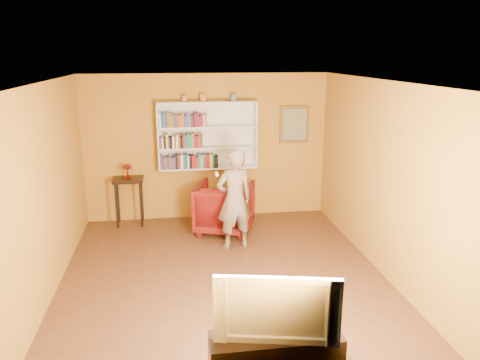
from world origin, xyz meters
The scene contains 16 objects.
room_shell centered at (0.00, 0.00, 1.02)m, with size 5.30×5.80×2.88m.
bookshelf centered at (0.00, 2.41, 1.59)m, with size 1.80×0.29×1.23m.
books_row_lower centered at (-0.34, 2.30, 1.14)m, with size 1.03×0.18×0.27m.
books_row_middle centered at (-0.48, 2.30, 1.51)m, with size 0.76×0.18×0.27m.
books_row_upper centered at (-0.46, 2.30, 1.89)m, with size 0.84×0.19×0.26m.
ornament_left centered at (-0.39, 2.35, 2.26)m, with size 0.07×0.07×0.10m, color #B56533.
ornament_centre centered at (-0.07, 2.35, 2.28)m, with size 0.09×0.09×0.13m, color #A65137.
ornament_right centered at (0.48, 2.35, 2.28)m, with size 0.09×0.09×0.13m, color #415A6D.
framed_painting centered at (1.65, 2.46, 1.75)m, with size 0.55×0.05×0.70m.
console_table centered at (-1.45, 2.25, 0.73)m, with size 0.54×0.41×0.88m.
ruby_lustre centered at (-1.45, 2.25, 1.06)m, with size 0.16×0.16×0.25m.
armchair centered at (0.22, 1.67, 0.44)m, with size 0.93×0.96×0.87m, color #4F0508.
person centered at (0.30, 0.92, 0.82)m, with size 0.59×0.39×1.63m, color #716053.
game_remote centered at (-0.02, 0.52, 1.35)m, with size 0.04×0.15×0.04m, color white.
tv_cabinet centered at (0.26, -2.25, 0.23)m, with size 1.28×0.38×0.46m, color black.
television centered at (0.26, -2.25, 0.79)m, with size 1.16×0.15×0.67m, color black.
Camera 1 is at (-0.66, -6.05, 3.06)m, focal length 35.00 mm.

